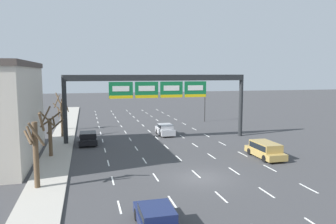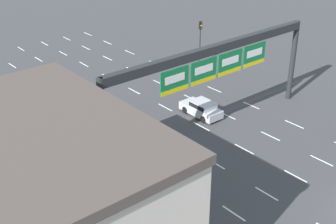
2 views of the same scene
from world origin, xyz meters
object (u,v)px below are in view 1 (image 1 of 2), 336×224
Objects in this scene: suv_gold at (265,149)px; car_navy at (156,217)px; sign_gantry at (159,87)px; tree_bare_second at (50,131)px; tree_bare_third at (61,117)px; car_silver at (165,129)px; car_black at (88,138)px; tree_bare_closest at (63,111)px; traffic_light_near_gantry at (205,100)px; tree_bare_furthest at (36,150)px.

car_navy is at bearing -138.52° from suv_gold.
sign_gantry is 4.63× the size of tree_bare_second.
sign_gantry is at bearing -20.51° from tree_bare_third.
tree_bare_second is 0.92× the size of tree_bare_third.
car_silver is 25.75m from car_navy.
car_black is 6.41m from tree_bare_second.
tree_bare_closest is at bearing 108.13° from car_black.
traffic_light_near_gantry is 35.22m from tree_bare_furthest.
suv_gold is 24.55m from tree_bare_third.
suv_gold is at bearing -32.41° from car_black.
sign_gantry reaches higher than car_black.
tree_bare_furthest reaches higher than car_black.
car_black is at bearing -145.55° from traffic_light_near_gantry.
tree_bare_closest is at bearing 133.85° from suv_gold.
tree_bare_furthest reaches higher than traffic_light_near_gantry.
tree_bare_furthest is at bearing -90.32° from tree_bare_second.
car_black is 14.75m from tree_bare_furthest.
car_black is 0.89× the size of traffic_light_near_gantry.
suv_gold is at bearing -96.37° from traffic_light_near_gantry.
car_black is 0.95× the size of tree_bare_second.
tree_bare_third reaches higher than traffic_light_near_gantry.
car_black is 0.87× the size of tree_bare_closest.
traffic_light_near_gantry is at bearing 50.42° from tree_bare_furthest.
traffic_light_near_gantry is (9.16, 9.95, 2.81)m from car_silver.
tree_bare_second is (-11.76, -5.30, -3.84)m from sign_gantry.
traffic_light_near_gantry is at bearing 7.53° from tree_bare_closest.
tree_bare_third reaches higher than tree_bare_second.
car_silver is 0.81× the size of traffic_light_near_gantry.
tree_bare_second is at bearing -141.11° from traffic_light_near_gantry.
car_black is 22.14m from car_navy.
tree_bare_second is (-3.48, -5.08, 1.77)m from car_black.
tree_bare_third is 0.97× the size of tree_bare_furthest.
sign_gantry is 16.82m from traffic_light_near_gantry.
suv_gold is at bearing -46.15° from tree_bare_closest.
tree_bare_closest is (-11.57, 9.81, -3.66)m from sign_gantry.
tree_bare_third is at bearing -159.02° from traffic_light_near_gantry.
tree_bare_second reaches higher than car_navy.
car_silver is at bearing 31.49° from tree_bare_second.
tree_bare_second reaches higher than car_black.
sign_gantry is at bearing 50.62° from tree_bare_furthest.
tree_bare_furthest reaches higher than tree_bare_second.
tree_bare_second is 0.89× the size of tree_bare_furthest.
car_silver is 13.12m from tree_bare_third.
tree_bare_third is (0.31, 9.59, 0.06)m from tree_bare_second.
tree_bare_second reaches higher than car_silver.
car_black reaches higher than car_navy.
sign_gantry is 6.41m from car_silver.
sign_gantry reaches higher than traffic_light_near_gantry.
tree_bare_furthest is (-13.27, -17.19, 2.02)m from car_silver.
tree_bare_furthest reaches higher than tree_bare_closest.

